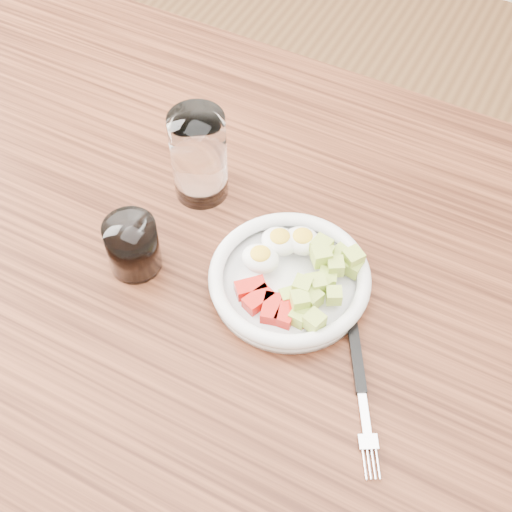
% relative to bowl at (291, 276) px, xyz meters
% --- Properties ---
extents(ground, '(4.00, 4.00, 0.00)m').
position_rel_bowl_xyz_m(ground, '(-0.04, -0.01, -0.79)').
color(ground, brown).
rests_on(ground, ground).
extents(dining_table, '(1.50, 0.90, 0.77)m').
position_rel_bowl_xyz_m(dining_table, '(-0.04, -0.01, -0.12)').
color(dining_table, brown).
rests_on(dining_table, ground).
extents(bowl, '(0.21, 0.21, 0.05)m').
position_rel_bowl_xyz_m(bowl, '(0.00, 0.00, 0.00)').
color(bowl, white).
rests_on(bowl, dining_table).
extents(fork, '(0.11, 0.18, 0.01)m').
position_rel_bowl_xyz_m(fork, '(0.13, -0.09, -0.02)').
color(fork, black).
rests_on(fork, dining_table).
extents(water_glass, '(0.08, 0.08, 0.14)m').
position_rel_bowl_xyz_m(water_glass, '(-0.19, 0.09, 0.05)').
color(water_glass, white).
rests_on(water_glass, dining_table).
extents(coffee_glass, '(0.07, 0.07, 0.08)m').
position_rel_bowl_xyz_m(coffee_glass, '(-0.20, -0.07, 0.02)').
color(coffee_glass, white).
rests_on(coffee_glass, dining_table).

